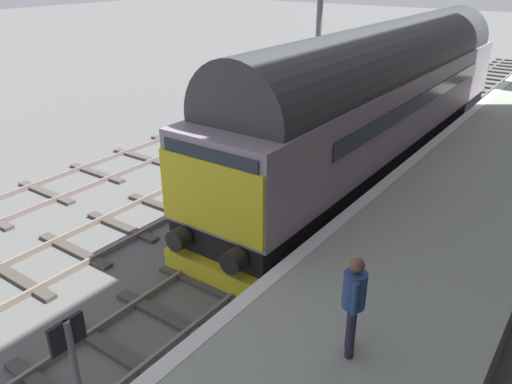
% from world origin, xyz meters
% --- Properties ---
extents(ground_plane, '(140.00, 140.00, 0.00)m').
position_xyz_m(ground_plane, '(0.00, 0.00, 0.00)').
color(ground_plane, '#5C5E5C').
rests_on(ground_plane, ground).
extents(track_main, '(2.50, 60.00, 0.15)m').
position_xyz_m(track_main, '(0.00, 0.00, 0.05)').
color(track_main, gray).
rests_on(track_main, ground).
extents(track_adjacent_west, '(2.50, 60.00, 0.15)m').
position_xyz_m(track_adjacent_west, '(-3.51, 0.00, 0.06)').
color(track_adjacent_west, gray).
rests_on(track_adjacent_west, ground).
extents(track_adjacent_far_west, '(2.50, 60.00, 0.15)m').
position_xyz_m(track_adjacent_far_west, '(-7.03, -0.00, 0.06)').
color(track_adjacent_far_west, gray).
rests_on(track_adjacent_far_west, ground).
extents(station_platform, '(4.00, 44.00, 1.01)m').
position_xyz_m(station_platform, '(3.60, 0.00, 0.50)').
color(station_platform, '#94A090').
rests_on(station_platform, ground).
extents(diesel_locomotive, '(2.74, 17.68, 4.68)m').
position_xyz_m(diesel_locomotive, '(0.00, 5.23, 2.48)').
color(diesel_locomotive, black).
rests_on(diesel_locomotive, ground).
extents(platform_number_sign, '(0.10, 0.44, 1.81)m').
position_xyz_m(platform_number_sign, '(1.89, -7.98, 2.22)').
color(platform_number_sign, slate).
rests_on(platform_number_sign, station_platform).
extents(waiting_passenger, '(0.46, 0.47, 1.64)m').
position_xyz_m(waiting_passenger, '(3.80, -4.72, 1.99)').
color(waiting_passenger, '#2A233A').
rests_on(waiting_passenger, station_platform).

